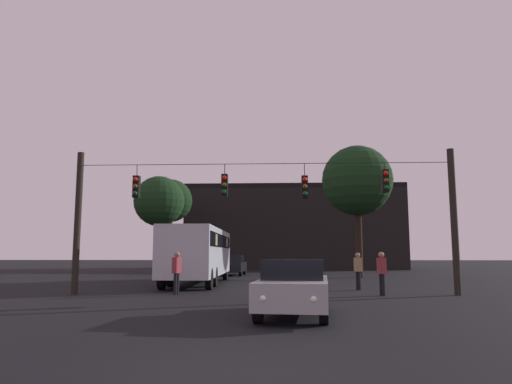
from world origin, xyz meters
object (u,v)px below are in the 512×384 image
object	(u,v)px
car_near_right	(294,286)
car_far_left	(232,265)
tree_right_far	(159,202)
pedestrian_crossing_left	(382,271)
tree_behind_building	(357,181)
tree_left_silhouette	(171,201)
pedestrian_crossing_right	(177,270)
pedestrian_crossing_center	(358,269)
city_bus	(199,250)

from	to	relation	value
car_near_right	car_far_left	size ratio (longest dim) A/B	1.02
tree_right_far	car_far_left	bearing A→B (deg)	0.14
pedestrian_crossing_left	tree_behind_building	bearing A→B (deg)	83.69
tree_left_silhouette	pedestrian_crossing_right	bearing A→B (deg)	-76.26
car_near_right	tree_left_silhouette	bearing A→B (deg)	109.06
car_near_right	tree_behind_building	bearing A→B (deg)	75.29
car_far_left	tree_right_far	xyz separation A→B (m)	(-5.82, -0.01, 4.93)
pedestrian_crossing_center	tree_left_silhouette	size ratio (longest dim) A/B	0.20
tree_right_far	car_near_right	bearing A→B (deg)	-67.15
pedestrian_crossing_left	tree_right_far	xyz separation A→B (m)	(-13.47, 16.86, 4.74)
tree_left_silhouette	car_near_right	bearing A→B (deg)	-70.94
city_bus	pedestrian_crossing_left	bearing A→B (deg)	-38.79
car_far_left	tree_behind_building	size ratio (longest dim) A/B	0.47
city_bus	car_near_right	xyz separation A→B (m)	(4.82, -13.10, -1.07)
car_far_left	tree_right_far	size ratio (longest dim) A/B	0.57
city_bus	car_near_right	size ratio (longest dim) A/B	2.47
city_bus	pedestrian_crossing_center	size ratio (longest dim) A/B	6.44
tree_behind_building	pedestrian_crossing_right	bearing A→B (deg)	-125.79
tree_left_silhouette	tree_behind_building	bearing A→B (deg)	-32.93
pedestrian_crossing_left	tree_right_far	bearing A→B (deg)	128.62
car_far_left	pedestrian_crossing_right	world-z (taller)	pedestrian_crossing_right
tree_left_silhouette	tree_behind_building	size ratio (longest dim) A/B	0.93
tree_right_far	pedestrian_crossing_center	bearing A→B (deg)	-47.14
pedestrian_crossing_center	pedestrian_crossing_right	xyz separation A→B (m)	(-7.91, -2.67, 0.03)
pedestrian_crossing_left	car_far_left	bearing A→B (deg)	114.38
pedestrian_crossing_left	tree_behind_building	size ratio (longest dim) A/B	0.19
car_far_left	pedestrian_crossing_left	bearing A→B (deg)	-65.62
car_far_left	tree_left_silhouette	distance (m)	11.36
tree_left_silhouette	tree_behind_building	world-z (taller)	tree_behind_building
city_bus	pedestrian_crossing_right	distance (m)	6.78
car_far_left	pedestrian_crossing_right	size ratio (longest dim) A/B	2.49
tree_behind_building	tree_left_silhouette	bearing A→B (deg)	147.07
car_near_right	pedestrian_crossing_right	bearing A→B (deg)	125.91
car_near_right	city_bus	bearing A→B (deg)	110.20
city_bus	car_near_right	bearing A→B (deg)	-69.80
car_near_right	car_far_left	world-z (taller)	same
city_bus	car_near_right	distance (m)	14.00
car_far_left	tree_behind_building	xyz separation A→B (m)	(9.18, -2.97, 6.00)
city_bus	tree_left_silhouette	xyz separation A→B (m)	(-5.66, 17.23, 4.72)
car_far_left	pedestrian_crossing_right	xyz separation A→B (m)	(-0.72, -16.71, 0.21)
tree_left_silhouette	city_bus	bearing A→B (deg)	-71.82
car_near_right	tree_right_far	world-z (taller)	tree_right_far
pedestrian_crossing_center	pedestrian_crossing_right	bearing A→B (deg)	-161.32
pedestrian_crossing_center	car_near_right	bearing A→B (deg)	-109.95
car_far_left	pedestrian_crossing_center	bearing A→B (deg)	-62.88
pedestrian_crossing_right	city_bus	bearing A→B (deg)	91.69
car_near_right	tree_left_silhouette	distance (m)	32.60
city_bus	car_far_left	distance (m)	10.09
car_far_left	tree_left_silhouette	bearing A→B (deg)	132.26
tree_right_far	city_bus	bearing A→B (deg)	-63.83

